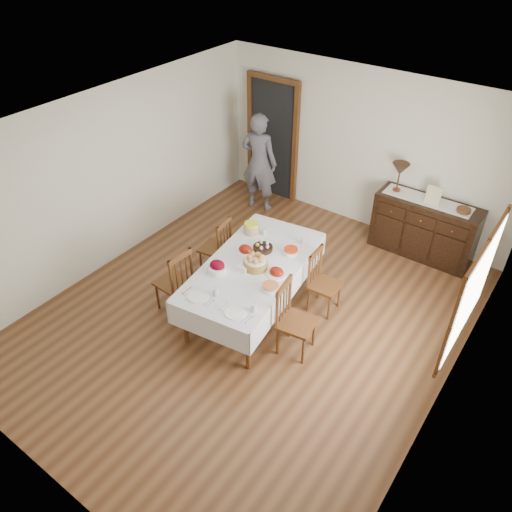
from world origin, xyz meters
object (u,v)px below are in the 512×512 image
Objects in this scene: dining_table at (253,270)px; chair_right_near at (293,318)px; table_lamp at (400,170)px; person at (259,159)px; chair_left_far at (217,246)px; chair_right_far at (322,281)px; sideboard at (424,228)px; chair_left_near at (176,281)px.

chair_right_near is at bearing -27.72° from dining_table.
chair_right_near is at bearing -89.89° from table_lamp.
person is (-2.33, 2.55, 0.43)m from chair_right_near.
chair_right_far is at bearing 89.51° from chair_left_far.
chair_left_near is at bearing -124.32° from sideboard.
dining_table is at bearing 60.53° from chair_left_far.
table_lamp is at bearing 156.61° from chair_left_near.
table_lamp is at bearing 178.34° from person.
chair_left_near is 2.96m from person.
person is (-2.24, 1.69, 0.47)m from chair_right_far.
chair_right_near is 3.01m from table_lamp.
sideboard reaches higher than chair_right_far.
dining_table is at bearing 61.81° from chair_right_near.
chair_left_far is 0.93× the size of chair_right_near.
chair_left_far is at bearing -135.43° from sideboard.
person is 4.06× the size of table_lamp.
chair_left_near is 2.15× the size of table_lamp.
chair_left_far is at bearing 150.31° from dining_table.
table_lamp is at bearing 177.88° from sideboard.
person is (-1.52, 2.25, 0.26)m from dining_table.
table_lamp is (1.72, 2.25, 0.81)m from chair_left_far.
dining_table is 0.94m from chair_right_far.
table_lamp reaches higher than dining_table.
chair_right_near is 1.09× the size of chair_right_far.
chair_right_far is (1.55, 1.16, -0.04)m from chair_left_near.
table_lamp reaches higher than sideboard.
chair_left_near is 0.99× the size of chair_right_near.
chair_left_far is at bearing -127.38° from table_lamp.
chair_left_near is 0.53× the size of person.
chair_left_far is 1.64m from chair_right_far.
chair_right_near reaches higher than chair_left_far.
table_lamp is (0.08, 2.04, 0.82)m from chair_right_far.
chair_left_far is 0.50× the size of person.
person reaches higher than chair_right_near.
person is (-2.87, -0.34, 0.47)m from sideboard.
sideboard is 0.98m from table_lamp.
dining_table is 2.57× the size of chair_right_far.
dining_table is at bearing 129.44° from chair_left_near.
chair_left_near is 3.68m from table_lamp.
sideboard is (0.63, 2.02, -0.00)m from chair_right_far.
person reaches higher than chair_right_far.
chair_left_far is at bearing -171.46° from chair_left_near.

